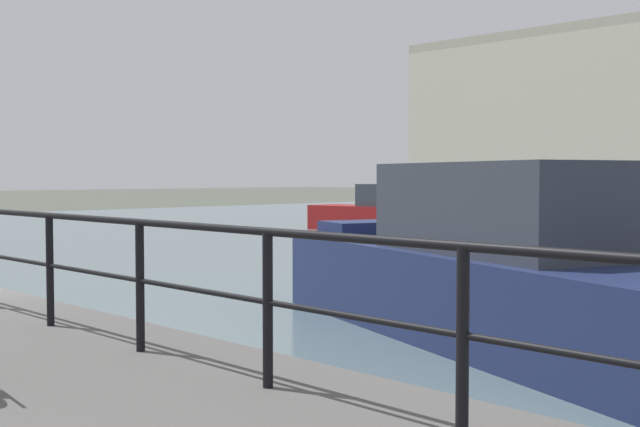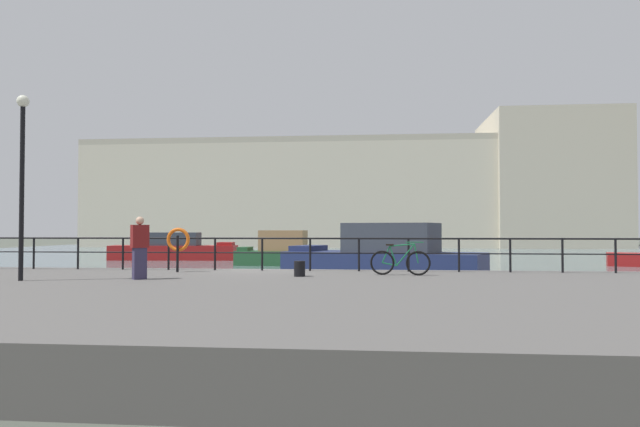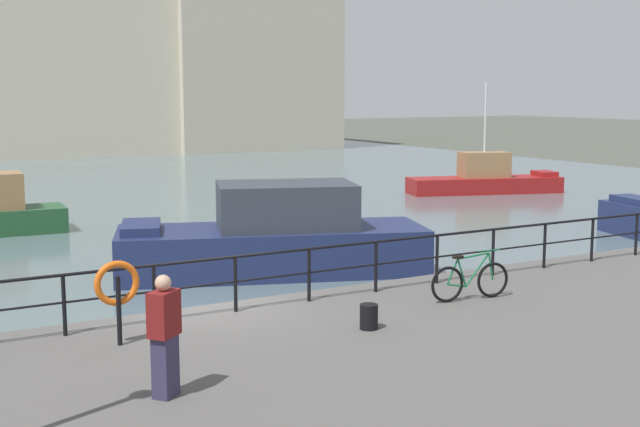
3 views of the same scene
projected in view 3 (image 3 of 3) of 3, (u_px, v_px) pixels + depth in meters
ground_plane at (203, 351)px, 16.31m from camera, size 240.00×240.00×0.00m
harbor_building at (8, 70)px, 67.00m from camera, size 65.54×16.74×16.28m
moored_green_narrowboat at (274, 238)px, 23.16m from camera, size 8.93×5.51×2.51m
moored_red_daysailer at (485, 179)px, 41.63m from camera, size 7.89×4.14×5.47m
quay_railing at (273, 269)px, 15.99m from camera, size 23.74×0.07×1.08m
parked_bicycle at (470, 281)px, 16.54m from camera, size 1.76×0.29×0.98m
mooring_bollard at (369, 317)px, 14.53m from camera, size 0.32×0.32×0.44m
life_ring_stand at (117, 286)px, 13.54m from camera, size 0.75×0.16×1.40m
standing_person at (165, 335)px, 11.21m from camera, size 0.52×0.49×1.69m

